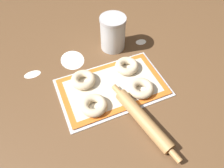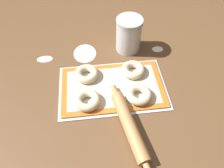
# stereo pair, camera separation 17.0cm
# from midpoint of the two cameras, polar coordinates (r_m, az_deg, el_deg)

# --- Properties ---
(ground_plane) EXTENTS (2.80, 2.80, 0.00)m
(ground_plane) POSITION_cam_midpoint_polar(r_m,az_deg,el_deg) (0.96, 5.23, -2.01)
(ground_plane) COLOR brown
(baking_tray) EXTENTS (0.47, 0.29, 0.01)m
(baking_tray) POSITION_cam_midpoint_polar(r_m,az_deg,el_deg) (0.97, 5.01, -1.47)
(baking_tray) COLOR silver
(baking_tray) RESTS_ON ground_plane
(baking_mat) EXTENTS (0.45, 0.27, 0.00)m
(baking_mat) POSITION_cam_midpoint_polar(r_m,az_deg,el_deg) (0.96, 5.03, -1.28)
(baking_mat) COLOR orange
(baking_mat) RESTS_ON baking_tray
(bagel_front_left) EXTENTS (0.11, 0.11, 0.03)m
(bagel_front_left) POSITION_cam_midpoint_polar(r_m,az_deg,el_deg) (0.89, -1.12, -4.89)
(bagel_front_left) COLOR beige
(bagel_front_left) RESTS_ON baking_mat
(bagel_front_right) EXTENTS (0.11, 0.11, 0.03)m
(bagel_front_right) POSITION_cam_midpoint_polar(r_m,az_deg,el_deg) (0.93, 12.27, -3.36)
(bagel_front_right) COLOR beige
(bagel_front_right) RESTS_ON baking_mat
(bagel_back_left) EXTENTS (0.11, 0.11, 0.03)m
(bagel_back_left) POSITION_cam_midpoint_polar(r_m,az_deg,el_deg) (0.98, -1.83, 2.11)
(bagel_back_left) COLOR beige
(bagel_back_left) RESTS_ON baking_mat
(bagel_back_right) EXTENTS (0.11, 0.11, 0.03)m
(bagel_back_right) POSITION_cam_midpoint_polar(r_m,az_deg,el_deg) (1.01, 10.30, 3.16)
(bagel_back_right) COLOR beige
(bagel_back_right) RESTS_ON baking_mat
(flour_canister) EXTENTS (0.13, 0.13, 0.18)m
(flour_canister) POSITION_cam_midpoint_polar(r_m,az_deg,el_deg) (1.10, 8.90, 12.23)
(flour_canister) COLOR silver
(flour_canister) RESTS_ON ground_plane
(rolling_pin) EXTENTS (0.11, 0.39, 0.05)m
(rolling_pin) POSITION_cam_midpoint_polar(r_m,az_deg,el_deg) (0.85, 10.45, -11.38)
(rolling_pin) COLOR #AD7F4C
(rolling_pin) RESTS_ON ground_plane
(flour_patch_near) EXTENTS (0.08, 0.05, 0.00)m
(flour_patch_near) POSITION_cam_midpoint_polar(r_m,az_deg,el_deg) (1.11, -13.11, 5.97)
(flour_patch_near) COLOR white
(flour_patch_near) RESTS_ON ground_plane
(flour_patch_far) EXTENTS (0.11, 0.14, 0.00)m
(flour_patch_far) POSITION_cam_midpoint_polar(r_m,az_deg,el_deg) (1.12, -2.82, 7.65)
(flour_patch_far) COLOR white
(flour_patch_far) RESTS_ON ground_plane
(flour_patch_side) EXTENTS (0.06, 0.04, 0.00)m
(flour_patch_side) POSITION_cam_midpoint_polar(r_m,az_deg,el_deg) (1.18, 15.96, 8.41)
(flour_patch_side) COLOR white
(flour_patch_side) RESTS_ON ground_plane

